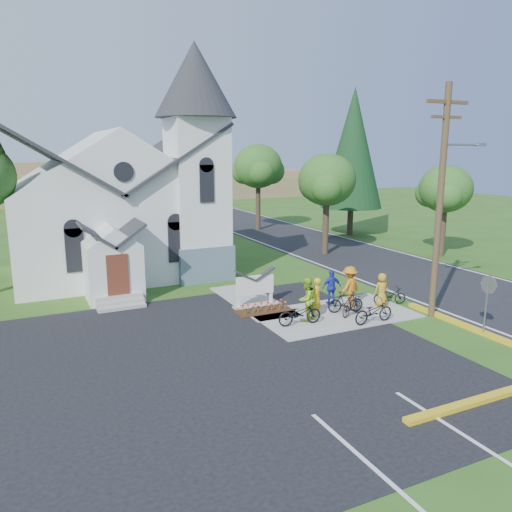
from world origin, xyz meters
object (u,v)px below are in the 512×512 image
bike_2 (374,311)px  bike_4 (390,296)px  bike_3 (352,306)px  cyclist_4 (382,289)px  stop_sign (488,293)px  cyclist_2 (332,287)px  cyclist_0 (316,297)px  bike_1 (346,302)px  cyclist_3 (350,287)px  utility_pole (442,195)px  cyclist_1 (306,299)px  bike_0 (300,313)px  church_sign (255,285)px

bike_2 → bike_4: 3.01m
bike_3 → cyclist_4: 2.25m
stop_sign → cyclist_2: bearing=118.4°
cyclist_0 → bike_1: bearing=158.5°
cyclist_3 → bike_3: (-0.63, -1.07, -0.53)m
stop_sign → cyclist_4: bearing=104.6°
cyclist_2 → bike_3: size_ratio=1.12×
utility_pole → cyclist_2: bearing=133.8°
cyclist_3 → stop_sign: bearing=101.4°
cyclist_3 → bike_2: bearing=64.1°
utility_pole → cyclist_1: 7.27m
stop_sign → cyclist_3: size_ratio=1.27×
bike_3 → cyclist_2: bearing=-25.8°
cyclist_0 → cyclist_4: 3.69m
bike_1 → bike_2: bearing=-157.1°
bike_0 → cyclist_3: size_ratio=0.99×
cyclist_2 → cyclist_3: 0.91m
bike_3 → bike_4: bearing=-98.5°
utility_pole → bike_1: utility_pole is taller
bike_2 → cyclist_4: (1.90, 1.79, 0.28)m
utility_pole → cyclist_0: utility_pole is taller
cyclist_0 → cyclist_4: cyclist_0 is taller
bike_1 → utility_pole: bearing=-106.1°
utility_pole → cyclist_1: size_ratio=5.25×
bike_3 → cyclist_0: bearing=49.1°
bike_3 → utility_pole: bearing=-135.9°
bike_2 → bike_3: bike_2 is taller
bike_1 → bike_3: size_ratio=1.12×
cyclist_2 → cyclist_4: cyclist_2 is taller
bike_4 → bike_0: bearing=116.8°
cyclist_0 → bike_4: (4.20, 0.07, -0.48)m
bike_0 → cyclist_0: bearing=-58.4°
bike_4 → utility_pole: bearing=-142.7°
church_sign → utility_pole: bearing=-35.6°
stop_sign → bike_4: stop_sign is taller
bike_1 → bike_2: size_ratio=0.86×
cyclist_3 → bike_4: bearing=151.0°
cyclist_0 → bike_2: size_ratio=0.92×
bike_0 → cyclist_1: cyclist_1 is taller
church_sign → cyclist_0: 3.16m
cyclist_0 → bike_2: (1.79, -1.74, -0.38)m
cyclist_4 → utility_pole: bearing=123.5°
cyclist_0 → cyclist_2: 2.11m
cyclist_3 → cyclist_4: cyclist_3 is taller
bike_3 → cyclist_4: (2.14, 0.60, 0.34)m
bike_1 → stop_sign: bearing=-129.4°
church_sign → bike_3: bearing=-44.6°
bike_2 → cyclist_3: size_ratio=0.99×
cyclist_1 → cyclist_2: 2.77m
cyclist_1 → cyclist_3: cyclist_3 is taller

